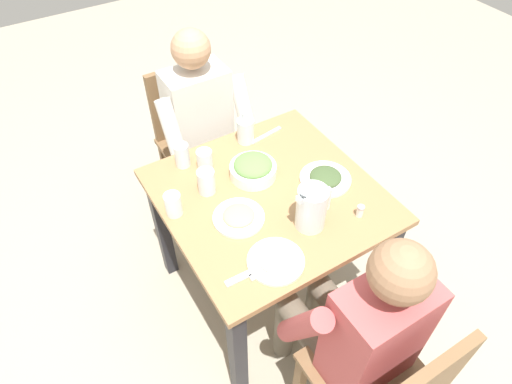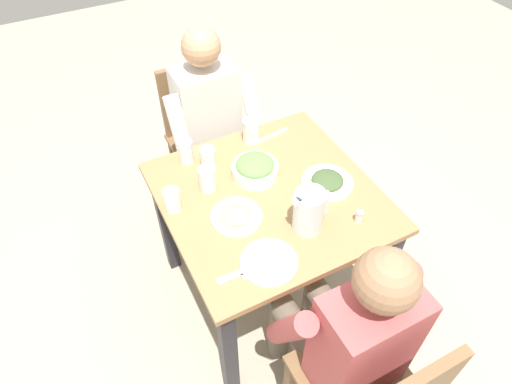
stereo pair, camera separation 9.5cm
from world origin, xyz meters
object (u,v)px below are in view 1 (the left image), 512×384
Objects in this scene: water_glass_center at (182,155)px; dining_table at (268,214)px; water_glass_far_left at (173,204)px; diner_far at (207,133)px; diner_near at (354,322)px; plate_dolmas at (325,178)px; salad_bowl at (252,169)px; plate_yoghurt at (276,259)px; water_pitcher at (312,208)px; salt_shaker at (360,211)px; oil_carafe at (246,131)px; water_glass_far_right at (206,182)px; water_glass_by_pitcher at (205,160)px; chair_far at (193,134)px; plate_fries at (239,217)px.

dining_table is at bearing -56.67° from water_glass_center.
diner_far is at bearing 51.93° from water_glass_far_left.
plate_dolmas is at bearing 63.14° from diner_near.
plate_yoghurt is at bearing -110.46° from salad_bowl.
diner_near is 0.64m from plate_dolmas.
dining_table is 4.29× the size of salad_bowl.
diner_far is at bearing 89.02° from dining_table.
plate_yoghurt is (-0.22, -0.09, -0.08)m from water_pitcher.
salad_bowl is at bearing 3.60° from water_glass_far_left.
water_pitcher is 1.68× the size of water_glass_center.
oil_carafe is at bearing 103.39° from salt_shaker.
salt_shaker is at bearing 49.50° from diner_near.
water_glass_center is at bearing -133.27° from diner_far.
water_glass_far_right is at bearing -146.71° from oil_carafe.
water_pitcher reaches higher than water_glass_by_pitcher.
water_glass_far_right is at bearing 174.95° from salad_bowl.
water_glass_far_left is (-0.23, -0.17, 0.00)m from water_glass_by_pitcher.
diner_near reaches higher than salt_shaker.
diner_near is 0.92m from water_glass_by_pitcher.
diner_far reaches higher than oil_carafe.
salad_bowl is (-0.05, 0.36, -0.05)m from water_pitcher.
plate_dolmas is 2.18× the size of water_glass_far_left.
oil_carafe is at bearing 111.31° from plate_dolmas.
water_glass_by_pitcher is 0.29m from water_glass_far_left.
diner_near reaches higher than oil_carafe.
water_glass_center is at bearing 126.52° from salt_shaker.
water_glass_far_right is 0.68× the size of oil_carafe.
water_glass_by_pitcher is (-0.16, 0.15, 0.01)m from salad_bowl.
oil_carafe is (0.08, -0.47, 0.30)m from chair_far.
plate_dolmas is (0.24, -0.68, 0.11)m from diner_far.
dining_table is 8.80× the size of water_glass_by_pitcher.
diner_far is at bearing 107.41° from oil_carafe.
water_pitcher is at bearing -37.34° from water_glass_far_left.
water_glass_by_pitcher is 0.97× the size of water_glass_far_left.
water_glass_far_left reaches higher than salad_bowl.
chair_far is 0.56m from oil_carafe.
water_glass_by_pitcher is (0.02, 0.34, 0.04)m from plate_fries.
diner_far is at bearing 88.19° from diner_near.
dining_table is 5.38× the size of oil_carafe.
salad_bowl reaches higher than salt_shaker.
chair_far is 7.95× the size of water_glass_far_right.
chair_far is 0.25m from diner_far.
diner_far is 0.71m from plate_fries.
water_glass_far_right is (-0.27, 0.38, -0.04)m from water_pitcher.
water_glass_far_right is at bearing 14.20° from water_glass_far_left.
water_glass_far_right reaches higher than water_glass_by_pitcher.
plate_yoghurt reaches higher than plate_dolmas.
diner_near and diner_far have the same top height.
water_pitcher reaches higher than plate_yoghurt.
salt_shaker reaches higher than plate_dolmas.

